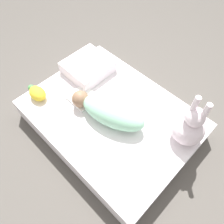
# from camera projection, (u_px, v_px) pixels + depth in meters

# --- Properties ---
(ground_plane) EXTENTS (12.00, 12.00, 0.00)m
(ground_plane) POSITION_uv_depth(u_px,v_px,m) (111.00, 126.00, 1.68)
(ground_plane) COLOR #514C47
(bed_mattress) EXTENTS (1.16, 0.87, 0.19)m
(bed_mattress) POSITION_uv_depth(u_px,v_px,m) (111.00, 120.00, 1.60)
(bed_mattress) COLOR white
(bed_mattress) RESTS_ON ground_plane
(burp_cloth) EXTENTS (0.19, 0.18, 0.02)m
(burp_cloth) POSITION_uv_depth(u_px,v_px,m) (83.00, 98.00, 1.59)
(burp_cloth) COLOR white
(burp_cloth) RESTS_ON bed_mattress
(swaddled_baby) EXTENTS (0.54, 0.32, 0.17)m
(swaddled_baby) POSITION_uv_depth(u_px,v_px,m) (110.00, 111.00, 1.43)
(swaddled_baby) COLOR #99D6B2
(swaddled_baby) RESTS_ON bed_mattress
(pillow) EXTENTS (0.31, 0.33, 0.10)m
(pillow) POSITION_uv_depth(u_px,v_px,m) (88.00, 67.00, 1.71)
(pillow) COLOR white
(pillow) RESTS_ON bed_mattress
(bunny_plush) EXTENTS (0.20, 0.20, 0.39)m
(bunny_plush) POSITION_uv_depth(u_px,v_px,m) (189.00, 127.00, 1.31)
(bunny_plush) COLOR silver
(bunny_plush) RESTS_ON bed_mattress
(turtle_plush) EXTENTS (0.18, 0.10, 0.09)m
(turtle_plush) POSITION_uv_depth(u_px,v_px,m) (37.00, 93.00, 1.57)
(turtle_plush) COLOR yellow
(turtle_plush) RESTS_ON bed_mattress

